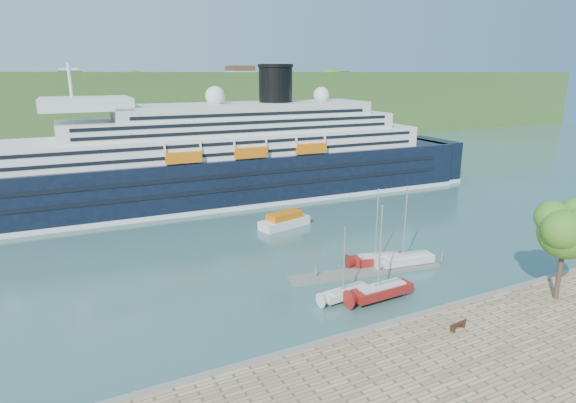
# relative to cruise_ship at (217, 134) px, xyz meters

# --- Properties ---
(ground) EXTENTS (400.00, 400.00, 0.00)m
(ground) POSITION_rel_cruise_ship_xyz_m (0.74, -53.52, -12.73)
(ground) COLOR #315855
(ground) RESTS_ON ground
(far_hillside) EXTENTS (400.00, 50.00, 24.00)m
(far_hillside) POSITION_rel_cruise_ship_xyz_m (0.74, 91.48, -0.73)
(far_hillside) COLOR #325020
(far_hillside) RESTS_ON ground
(quay_coping) EXTENTS (220.00, 0.50, 0.30)m
(quay_coping) POSITION_rel_cruise_ship_xyz_m (0.74, -53.72, -11.58)
(quay_coping) COLOR slate
(quay_coping) RESTS_ON promenade
(cruise_ship) EXTENTS (113.94, 21.21, 25.45)m
(cruise_ship) POSITION_rel_cruise_ship_xyz_m (0.00, 0.00, 0.00)
(cruise_ship) COLOR black
(cruise_ship) RESTS_ON ground
(park_bench) EXTENTS (1.79, 0.94, 1.10)m
(park_bench) POSITION_rel_cruise_ship_xyz_m (3.17, -57.33, -11.18)
(park_bench) COLOR #462214
(park_bench) RESTS_ON promenade
(promenade_tree) EXTENTS (7.08, 7.08, 11.72)m
(promenade_tree) POSITION_rel_cruise_ship_xyz_m (17.11, -57.30, -5.87)
(promenade_tree) COLOR #376A1C
(promenade_tree) RESTS_ON promenade
(floating_pontoon) EXTENTS (19.64, 5.53, 0.43)m
(floating_pontoon) POSITION_rel_cruise_ship_xyz_m (4.62, -41.14, -12.51)
(floating_pontoon) COLOR gray
(floating_pontoon) RESTS_ON ground
(sailboat_white_near) EXTENTS (6.33, 2.33, 7.99)m
(sailboat_white_near) POSITION_rel_cruise_ship_xyz_m (-1.46, -45.99, -8.73)
(sailboat_white_near) COLOR silver
(sailboat_white_near) RESTS_ON ground
(sailboat_red) EXTENTS (7.95, 2.43, 10.19)m
(sailboat_red) POSITION_rel_cruise_ship_xyz_m (1.98, -47.73, -7.63)
(sailboat_red) COLOR maroon
(sailboat_red) RESTS_ON ground
(sailboat_white_far) EXTENTS (8.03, 3.20, 10.08)m
(sailboat_white_far) POSITION_rel_cruise_ship_xyz_m (10.39, -41.81, -7.69)
(sailboat_white_far) COLOR silver
(sailboat_white_far) RESTS_ON ground
(tender_launch) EXTENTS (9.06, 4.84, 2.38)m
(tender_launch) POSITION_rel_cruise_ship_xyz_m (3.96, -20.17, -11.54)
(tender_launch) COLOR #D1660C
(tender_launch) RESTS_ON ground
(sailboat_extra) EXTENTS (7.83, 3.88, 9.74)m
(sailboat_extra) POSITION_rel_cruise_ship_xyz_m (7.36, -40.15, -7.85)
(sailboat_extra) COLOR maroon
(sailboat_extra) RESTS_ON ground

